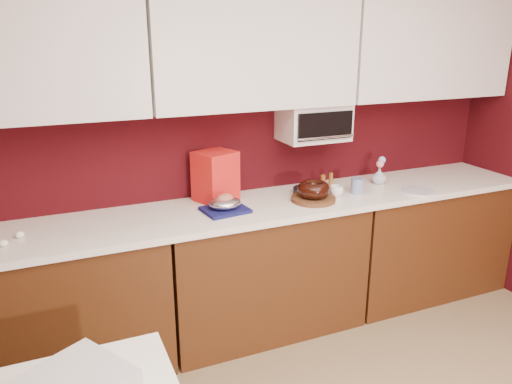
{
  "coord_description": "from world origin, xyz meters",
  "views": [
    {
      "loc": [
        -1.24,
        -0.84,
        1.96
      ],
      "look_at": [
        -0.09,
        1.84,
        1.02
      ],
      "focal_mm": 35.0,
      "sensor_mm": 36.0,
      "label": 1
    }
  ],
  "objects_px": {
    "toaster_oven": "(313,122)",
    "coffee_mug": "(336,190)",
    "blue_jar": "(357,186)",
    "foil_ham_nest": "(225,203)",
    "bundt_cake": "(314,189)",
    "pandoro_box": "(215,176)",
    "flower_vase": "(379,175)"
  },
  "relations": [
    {
      "from": "flower_vase",
      "to": "bundt_cake",
      "type": "bearing_deg",
      "value": -166.2
    },
    {
      "from": "foil_ham_nest",
      "to": "pandoro_box",
      "type": "height_order",
      "value": "pandoro_box"
    },
    {
      "from": "pandoro_box",
      "to": "flower_vase",
      "type": "xyz_separation_m",
      "value": [
        1.22,
        -0.11,
        -0.1
      ]
    },
    {
      "from": "bundt_cake",
      "to": "toaster_oven",
      "type": "bearing_deg",
      "value": 63.93
    },
    {
      "from": "pandoro_box",
      "to": "flower_vase",
      "type": "height_order",
      "value": "pandoro_box"
    },
    {
      "from": "bundt_cake",
      "to": "blue_jar",
      "type": "relative_size",
      "value": 1.98
    },
    {
      "from": "flower_vase",
      "to": "coffee_mug",
      "type": "bearing_deg",
      "value": -163.44
    },
    {
      "from": "toaster_oven",
      "to": "pandoro_box",
      "type": "distance_m",
      "value": 0.77
    },
    {
      "from": "blue_jar",
      "to": "pandoro_box",
      "type": "bearing_deg",
      "value": 165.32
    },
    {
      "from": "blue_jar",
      "to": "foil_ham_nest",
      "type": "bearing_deg",
      "value": 179.15
    },
    {
      "from": "bundt_cake",
      "to": "coffee_mug",
      "type": "height_order",
      "value": "bundt_cake"
    },
    {
      "from": "toaster_oven",
      "to": "bundt_cake",
      "type": "xyz_separation_m",
      "value": [
        -0.12,
        -0.25,
        -0.39
      ]
    },
    {
      "from": "toaster_oven",
      "to": "coffee_mug",
      "type": "xyz_separation_m",
      "value": [
        0.07,
        -0.22,
        -0.43
      ]
    },
    {
      "from": "toaster_oven",
      "to": "bundt_cake",
      "type": "relative_size",
      "value": 2.12
    },
    {
      "from": "foil_ham_nest",
      "to": "blue_jar",
      "type": "distance_m",
      "value": 0.96
    },
    {
      "from": "foil_ham_nest",
      "to": "coffee_mug",
      "type": "distance_m",
      "value": 0.79
    },
    {
      "from": "bundt_cake",
      "to": "foil_ham_nest",
      "type": "xyz_separation_m",
      "value": [
        -0.6,
        0.04,
        -0.03
      ]
    },
    {
      "from": "blue_jar",
      "to": "flower_vase",
      "type": "relative_size",
      "value": 0.82
    },
    {
      "from": "bundt_cake",
      "to": "coffee_mug",
      "type": "relative_size",
      "value": 2.4
    },
    {
      "from": "toaster_oven",
      "to": "foil_ham_nest",
      "type": "xyz_separation_m",
      "value": [
        -0.72,
        -0.21,
        -0.42
      ]
    },
    {
      "from": "pandoro_box",
      "to": "toaster_oven",
      "type": "bearing_deg",
      "value": -24.07
    },
    {
      "from": "pandoro_box",
      "to": "blue_jar",
      "type": "xyz_separation_m",
      "value": [
        0.94,
        -0.25,
        -0.11
      ]
    },
    {
      "from": "pandoro_box",
      "to": "coffee_mug",
      "type": "xyz_separation_m",
      "value": [
        0.77,
        -0.25,
        -0.12
      ]
    },
    {
      "from": "toaster_oven",
      "to": "coffee_mug",
      "type": "height_order",
      "value": "toaster_oven"
    },
    {
      "from": "toaster_oven",
      "to": "flower_vase",
      "type": "distance_m",
      "value": 0.66
    },
    {
      "from": "coffee_mug",
      "to": "pandoro_box",
      "type": "bearing_deg",
      "value": 162.31
    },
    {
      "from": "blue_jar",
      "to": "flower_vase",
      "type": "distance_m",
      "value": 0.31
    },
    {
      "from": "toaster_oven",
      "to": "blue_jar",
      "type": "xyz_separation_m",
      "value": [
        0.24,
        -0.22,
        -0.42
      ]
    },
    {
      "from": "blue_jar",
      "to": "toaster_oven",
      "type": "bearing_deg",
      "value": 136.91
    },
    {
      "from": "toaster_oven",
      "to": "coffee_mug",
      "type": "bearing_deg",
      "value": -72.39
    },
    {
      "from": "bundt_cake",
      "to": "foil_ham_nest",
      "type": "distance_m",
      "value": 0.6
    },
    {
      "from": "toaster_oven",
      "to": "bundt_cake",
      "type": "height_order",
      "value": "toaster_oven"
    }
  ]
}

